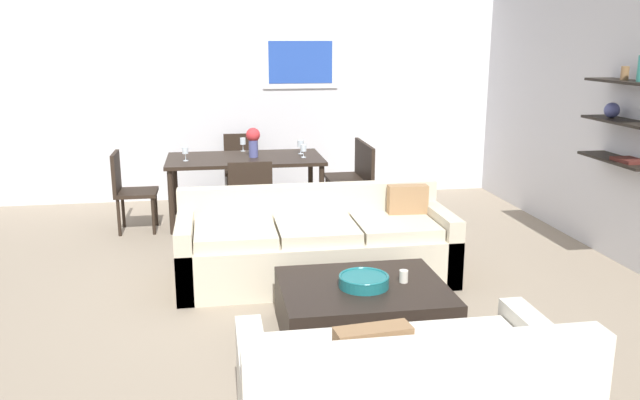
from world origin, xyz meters
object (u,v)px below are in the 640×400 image
Objects in this scene: dining_table at (245,163)px; wine_glass_right_far at (301,144)px; sofa_beige at (316,247)px; wine_glass_right_near at (303,149)px; coffee_table at (363,310)px; dining_chair_right_near at (359,178)px; dining_chair_left_near at (128,186)px; decorative_bowl at (364,280)px; dining_chair_right_far at (351,171)px; wine_glass_left_near at (185,151)px; loveseat_white at (406,400)px; candle_jar at (404,276)px; dining_chair_foot at (250,196)px; centerpiece_vase at (253,140)px; dining_chair_head at (242,164)px; wine_glass_head at (243,142)px.

dining_table is 0.70m from wine_glass_right_far.
sofa_beige is at bearing -94.13° from wine_glass_right_far.
sofa_beige is 15.94× the size of wine_glass_right_near.
dining_chair_right_near reaches higher than coffee_table.
dining_table is 2.00× the size of dining_chair_left_near.
decorative_bowl is 3.48m from dining_chair_right_far.
dining_chair_left_near is 5.79× the size of wine_glass_left_near.
loveseat_white is 18.67× the size of candle_jar.
dining_chair_foot is at bearing -49.31° from wine_glass_left_near.
centerpiece_vase is at bearing 101.59° from sofa_beige.
dining_chair_right_far is at bearing 9.75° from wine_glass_left_near.
dining_table is 0.69m from wine_glass_right_near.
wine_glass_left_near is 0.77m from centerpiece_vase.
dining_chair_foot is at bearing 106.04° from coffee_table.
dining_chair_right_far is 1.00× the size of dining_chair_head.
dining_chair_foot reaches higher than loveseat_white.
loveseat_white is at bearing -83.56° from wine_glass_head.
wine_glass_left_near is (-1.17, 1.88, 0.57)m from sofa_beige.
dining_chair_foot is 5.93× the size of wine_glass_right_near.
dining_chair_right_far is 2.61× the size of centerpiece_vase.
wine_glass_right_near is 0.58m from centerpiece_vase.
dining_chair_right_near is at bearing 83.48° from candle_jar.
loveseat_white is 1.43× the size of coffee_table.
sofa_beige is 1.22m from decorative_bowl.
wine_glass_head is (-1.29, 0.20, 0.36)m from dining_chair_right_far.
decorative_bowl is at bearing -57.01° from dining_chair_left_near.
coffee_table is 0.38m from candle_jar.
wine_glass_head reaches higher than dining_chair_left_near.
dining_chair_right_near reaches higher than candle_jar.
decorative_bowl is 2.41m from dining_chair_foot.
dining_chair_left_near is at bearing -171.48° from centerpiece_vase.
wine_glass_head is (1.29, 0.64, 0.36)m from dining_chair_left_near.
dining_chair_head reaches higher than decorative_bowl.
dining_chair_foot is (-0.95, 2.28, 0.08)m from candle_jar.
wine_glass_right_far is (-0.63, 0.33, 0.36)m from dining_chair_right_near.
dining_chair_left_near is 1.47m from centerpiece_vase.
sofa_beige is 1.18m from coffee_table.
wine_glass_head is (-0.00, -0.47, 0.36)m from dining_chair_head.
decorative_bowl is 3.38m from wine_glass_left_near.
candle_jar is 3.74m from wine_glass_head.
wine_glass_head is at bearing 90.00° from dining_chair_foot.
dining_chair_left_near and dining_chair_foot have the same top height.
wine_glass_right_far is at bearing -171.19° from dining_chair_right_far.
candle_jar is at bearing 74.05° from loveseat_white.
dining_chair_right_far is at bearing 9.52° from dining_table.
decorative_bowl is at bearing -90.17° from wine_glass_right_near.
dining_chair_head reaches higher than candle_jar.
wine_glass_head is 1.06× the size of wine_glass_left_near.
dining_chair_head is at bearing 90.00° from wine_glass_head.
dining_chair_head is at bearing 99.19° from coffee_table.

